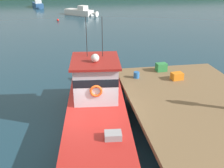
{
  "coord_description": "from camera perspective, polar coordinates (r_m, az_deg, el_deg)",
  "views": [
    {
      "loc": [
        -0.68,
        -9.71,
        6.65
      ],
      "look_at": [
        1.2,
        1.88,
        1.4
      ],
      "focal_mm": 41.1,
      "sensor_mm": 36.0,
      "label": 1
    }
  ],
  "objects": [
    {
      "name": "moored_boat_outer_mooring",
      "position": [
        42.5,
        -6.92,
        15.62
      ],
      "size": [
        5.27,
        4.87,
        1.52
      ],
      "color": "silver",
      "rests_on": "ground"
    },
    {
      "name": "crate_stack_near_edge",
      "position": [
        14.29,
        14.25,
        1.71
      ],
      "size": [
        0.65,
        0.51,
        0.38
      ],
      "primitive_type": "cube",
      "rotation": [
        0.0,
        0.0,
        0.12
      ],
      "color": "orange",
      "rests_on": "dock"
    },
    {
      "name": "ground_plane",
      "position": [
        11.79,
        -4.36,
        -10.34
      ],
      "size": [
        200.0,
        200.0,
        0.0
      ],
      "primitive_type": "plane",
      "color": "#193847"
    },
    {
      "name": "dock",
      "position": [
        12.47,
        18.06,
        -3.78
      ],
      "size": [
        6.0,
        9.0,
        1.2
      ],
      "color": "#4C3D2D",
      "rests_on": "ground"
    },
    {
      "name": "crate_single_by_cleat",
      "position": [
        15.3,
        10.91,
        3.71
      ],
      "size": [
        0.64,
        0.49,
        0.47
      ],
      "primitive_type": "cube",
      "rotation": [
        0.0,
        0.0,
        0.09
      ],
      "color": "#2D8442",
      "rests_on": "dock"
    },
    {
      "name": "moored_boat_far_right",
      "position": [
        53.51,
        -16.12,
        16.58
      ],
      "size": [
        2.53,
        5.67,
        1.42
      ],
      "color": "#285184",
      "rests_on": "ground"
    },
    {
      "name": "mooring_buoy_outer",
      "position": [
        37.99,
        -11.95,
        13.75
      ],
      "size": [
        0.33,
        0.33,
        0.33
      ],
      "primitive_type": "sphere",
      "color": "red",
      "rests_on": "ground"
    },
    {
      "name": "main_fishing_boat",
      "position": [
        11.65,
        -3.48,
        -4.92
      ],
      "size": [
        3.25,
        9.92,
        4.8
      ],
      "color": "red",
      "rests_on": "ground"
    },
    {
      "name": "bait_bucket",
      "position": [
        14.13,
        5.46,
        2.04
      ],
      "size": [
        0.32,
        0.32,
        0.34
      ],
      "primitive_type": "cylinder",
      "color": "#2866B2",
      "rests_on": "dock"
    }
  ]
}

